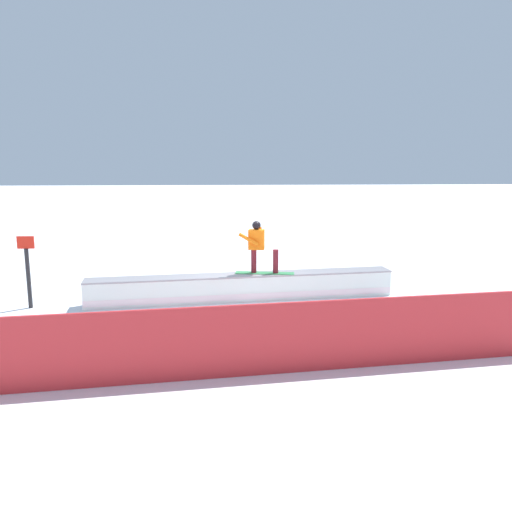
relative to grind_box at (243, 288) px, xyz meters
The scene contains 5 objects.
ground_plane 0.31m from the grind_box, ahead, with size 120.00×120.00×0.00m, color white.
grind_box is the anchor object (origin of this frame).
snowboarder 1.18m from the grind_box, 167.28° to the right, with size 1.54×0.52×1.35m.
safety_fence 4.74m from the grind_box, 90.00° to the left, with size 10.89×0.06×1.23m, color red.
trail_marker 5.25m from the grind_box, ahead, with size 0.40×0.10×1.77m.
Camera 1 is at (0.41, 12.92, 3.57)m, focal length 36.43 mm.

